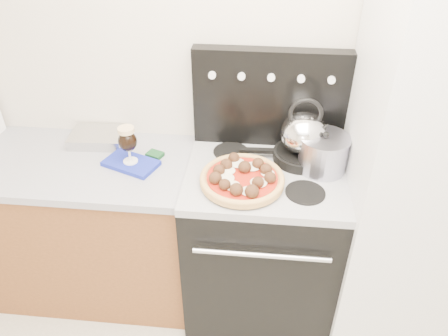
# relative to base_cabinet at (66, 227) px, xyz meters

# --- Properties ---
(room_shell) EXTENTS (3.52, 3.01, 2.52)m
(room_shell) POSITION_rel_base_cabinet_xyz_m (1.02, -0.91, 0.82)
(room_shell) COLOR beige
(room_shell) RESTS_ON ground
(base_cabinet) EXTENTS (1.45, 0.60, 0.86)m
(base_cabinet) POSITION_rel_base_cabinet_xyz_m (0.00, 0.00, 0.00)
(base_cabinet) COLOR brown
(base_cabinet) RESTS_ON ground
(countertop) EXTENTS (1.48, 0.63, 0.04)m
(countertop) POSITION_rel_base_cabinet_xyz_m (0.00, 0.00, 0.45)
(countertop) COLOR #A0A0AC
(countertop) RESTS_ON base_cabinet
(stove_body) EXTENTS (0.76, 0.65, 0.88)m
(stove_body) POSITION_rel_base_cabinet_xyz_m (1.10, -0.02, 0.01)
(stove_body) COLOR black
(stove_body) RESTS_ON ground
(cooktop) EXTENTS (0.76, 0.65, 0.04)m
(cooktop) POSITION_rel_base_cabinet_xyz_m (1.10, -0.02, 0.47)
(cooktop) COLOR #ADADB2
(cooktop) RESTS_ON stove_body
(backguard) EXTENTS (0.76, 0.08, 0.50)m
(backguard) POSITION_rel_base_cabinet_xyz_m (1.10, 0.25, 0.74)
(backguard) COLOR black
(backguard) RESTS_ON cooktop
(fridge) EXTENTS (0.64, 0.68, 1.90)m
(fridge) POSITION_rel_base_cabinet_xyz_m (1.80, -0.05, 0.52)
(fridge) COLOR silver
(fridge) RESTS_ON ground
(foil_sheet) EXTENTS (0.29, 0.22, 0.06)m
(foil_sheet) POSITION_rel_base_cabinet_xyz_m (0.21, 0.18, 0.50)
(foil_sheet) COLOR silver
(foil_sheet) RESTS_ON countertop
(oven_mitt) EXTENTS (0.30, 0.24, 0.02)m
(oven_mitt) POSITION_rel_base_cabinet_xyz_m (0.44, -0.01, 0.48)
(oven_mitt) COLOR #1A28AA
(oven_mitt) RESTS_ON countertop
(beer_glass) EXTENTS (0.09, 0.09, 0.20)m
(beer_glass) POSITION_rel_base_cabinet_xyz_m (0.44, -0.01, 0.59)
(beer_glass) COLOR black
(beer_glass) RESTS_ON oven_mitt
(pizza_pan) EXTENTS (0.39, 0.39, 0.01)m
(pizza_pan) POSITION_rel_base_cabinet_xyz_m (1.00, -0.14, 0.50)
(pizza_pan) COLOR black
(pizza_pan) RESTS_ON cooktop
(pizza) EXTENTS (0.39, 0.39, 0.05)m
(pizza) POSITION_rel_base_cabinet_xyz_m (1.00, -0.14, 0.53)
(pizza) COLOR tan
(pizza) RESTS_ON pizza_pan
(skillet) EXTENTS (0.28, 0.28, 0.05)m
(skillet) POSITION_rel_base_cabinet_xyz_m (1.27, 0.09, 0.51)
(skillet) COLOR black
(skillet) RESTS_ON cooktop
(tea_kettle) EXTENTS (0.25, 0.25, 0.24)m
(tea_kettle) POSITION_rel_base_cabinet_xyz_m (1.27, 0.09, 0.66)
(tea_kettle) COLOR silver
(tea_kettle) RESTS_ON skillet
(stock_pot) EXTENTS (0.29, 0.29, 0.17)m
(stock_pot) POSITION_rel_base_cabinet_xyz_m (1.37, 0.03, 0.57)
(stock_pot) COLOR #A5A3B6
(stock_pot) RESTS_ON cooktop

